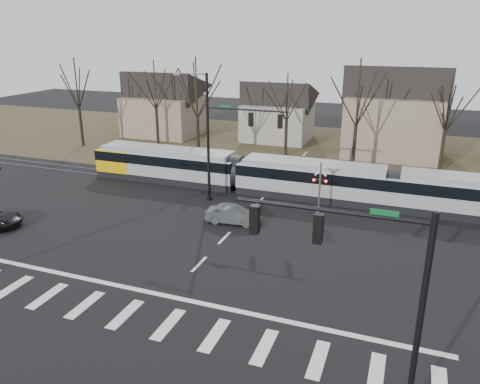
% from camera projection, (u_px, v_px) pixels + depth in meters
% --- Properties ---
extents(ground, '(140.00, 140.00, 0.00)m').
position_uv_depth(ground, '(184.00, 280.00, 26.19)').
color(ground, black).
extents(grass_verge, '(140.00, 28.00, 0.01)m').
position_uv_depth(grass_verge, '(309.00, 150.00, 54.51)').
color(grass_verge, '#38331E').
rests_on(grass_verge, ground).
extents(crosswalk, '(27.00, 2.60, 0.01)m').
position_uv_depth(crosswalk, '(146.00, 319.00, 22.65)').
color(crosswalk, silver).
rests_on(crosswalk, ground).
extents(stop_line, '(28.00, 0.35, 0.01)m').
position_uv_depth(stop_line, '(168.00, 296.00, 24.60)').
color(stop_line, silver).
rests_on(stop_line, ground).
extents(lane_dashes, '(0.18, 30.00, 0.01)m').
position_uv_depth(lane_dashes, '(268.00, 192.00, 40.35)').
color(lane_dashes, silver).
rests_on(lane_dashes, ground).
extents(rail_pair, '(90.00, 1.52, 0.06)m').
position_uv_depth(rail_pair, '(268.00, 193.00, 40.16)').
color(rail_pair, '#59595E').
rests_on(rail_pair, ground).
extents(tram, '(40.27, 2.99, 3.05)m').
position_uv_depth(tram, '(311.00, 178.00, 38.61)').
color(tram, gray).
rests_on(tram, ground).
extents(sedan, '(2.21, 4.21, 1.29)m').
position_uv_depth(sedan, '(233.00, 215.00, 33.72)').
color(sedan, '#464A4D').
rests_on(sedan, ground).
extents(signal_pole_near_right, '(6.72, 0.44, 8.00)m').
position_uv_depth(signal_pole_near_right, '(365.00, 283.00, 15.85)').
color(signal_pole_near_right, black).
rests_on(signal_pole_near_right, ground).
extents(signal_pole_far, '(9.28, 0.44, 10.20)m').
position_uv_depth(signal_pole_far, '(227.00, 133.00, 36.17)').
color(signal_pole_far, black).
rests_on(signal_pole_far, ground).
extents(rail_crossing_signal, '(1.08, 0.36, 4.00)m').
position_uv_depth(rail_crossing_signal, '(320.00, 189.00, 35.24)').
color(rail_crossing_signal, '#59595B').
rests_on(rail_crossing_signal, ground).
extents(tree_row, '(59.20, 7.20, 10.00)m').
position_uv_depth(tree_row, '(318.00, 117.00, 46.90)').
color(tree_row, black).
rests_on(tree_row, ground).
extents(house_a, '(9.72, 8.64, 8.60)m').
position_uv_depth(house_a, '(164.00, 101.00, 61.41)').
color(house_a, gray).
rests_on(house_a, ground).
extents(house_b, '(8.64, 7.56, 7.65)m').
position_uv_depth(house_b, '(278.00, 108.00, 58.40)').
color(house_b, gray).
rests_on(house_b, ground).
extents(house_c, '(10.80, 8.64, 10.10)m').
position_uv_depth(house_c, '(395.00, 108.00, 50.71)').
color(house_c, gray).
rests_on(house_c, ground).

